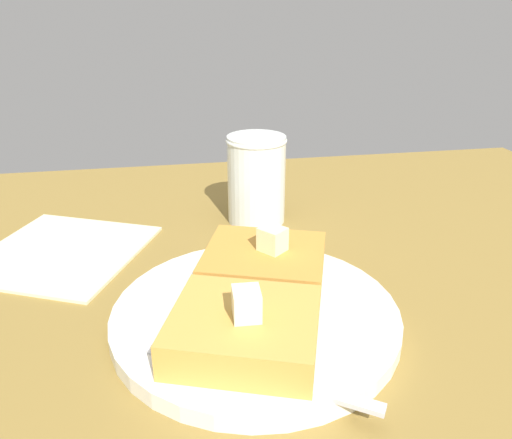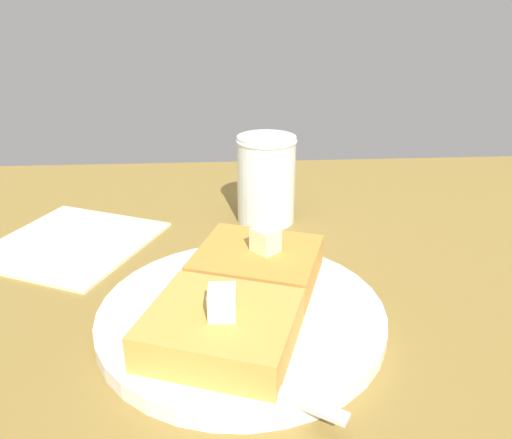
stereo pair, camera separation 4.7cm
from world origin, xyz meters
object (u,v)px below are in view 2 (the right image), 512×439
(fork, at_px, (216,368))
(syrup_jar, at_px, (266,183))
(napkin, at_px, (72,243))
(plate, at_px, (242,314))

(fork, bearing_deg, syrup_jar, -11.58)
(syrup_jar, xyz_separation_m, napkin, (-0.05, 0.21, -0.04))
(plate, distance_m, syrup_jar, 0.20)
(syrup_jar, bearing_deg, fork, 168.42)
(fork, height_order, syrup_jar, syrup_jar)
(plate, relative_size, syrup_jar, 2.27)
(fork, bearing_deg, plate, -15.27)
(plate, xyz_separation_m, syrup_jar, (0.20, -0.04, 0.04))
(napkin, bearing_deg, syrup_jar, -76.89)
(syrup_jar, relative_size, napkin, 0.64)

